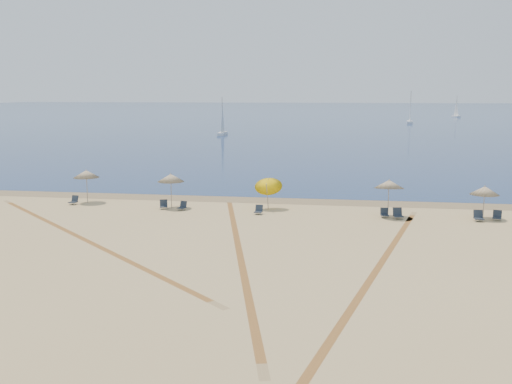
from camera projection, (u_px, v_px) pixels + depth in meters
ground at (175, 316)px, 21.70m from camera, size 160.00×160.00×0.00m
ocean at (331, 112)px, 240.89m from camera, size 500.00×500.00×0.00m
wet_sand at (264, 200)px, 45.08m from camera, size 500.00×500.00×0.00m
umbrella_1 at (86, 174)px, 43.66m from camera, size 1.93×1.93×2.52m
umbrella_2 at (171, 178)px, 41.65m from camera, size 1.91×1.91×2.53m
umbrella_3 at (268, 183)px, 41.16m from camera, size 1.96×2.08×2.61m
umbrella_4 at (389, 184)px, 38.64m from camera, size 2.00×2.05×2.58m
umbrella_5 at (485, 191)px, 38.09m from camera, size 1.87×1.87×2.23m
chair_2 at (74, 200)px, 43.29m from camera, size 0.64×0.72×0.65m
chair_3 at (164, 205)px, 41.63m from camera, size 0.70×0.76×0.64m
chair_4 at (182, 206)px, 41.23m from camera, size 0.66×0.72×0.62m
chair_5 at (259, 210)px, 39.82m from camera, size 0.57×0.65×0.62m
chair_6 at (384, 213)px, 38.82m from camera, size 0.55×0.63×0.62m
chair_7 at (398, 214)px, 38.38m from camera, size 0.70×0.79×0.71m
chair_8 at (478, 216)px, 37.66m from camera, size 0.58×0.68×0.70m
chair_9 at (497, 216)px, 37.92m from camera, size 0.70×0.76×0.65m
sailboat_0 at (456, 111)px, 191.67m from camera, size 2.15×4.77×6.89m
sailboat_1 at (222, 124)px, 112.33m from camera, size 1.38×4.89×7.22m
sailboat_2 at (410, 114)px, 153.64m from camera, size 1.99×5.78×8.44m
tire_tracks at (221, 251)px, 30.65m from camera, size 53.75×41.54×0.00m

